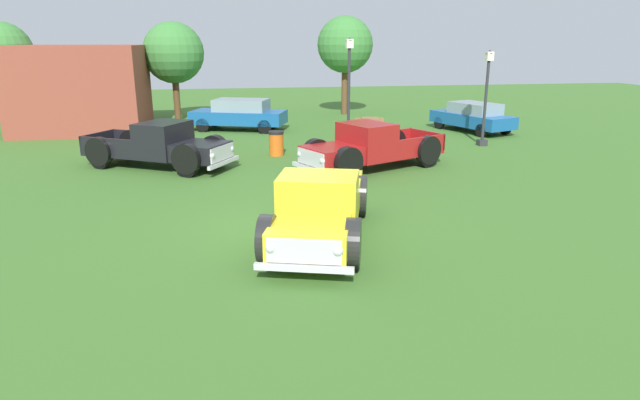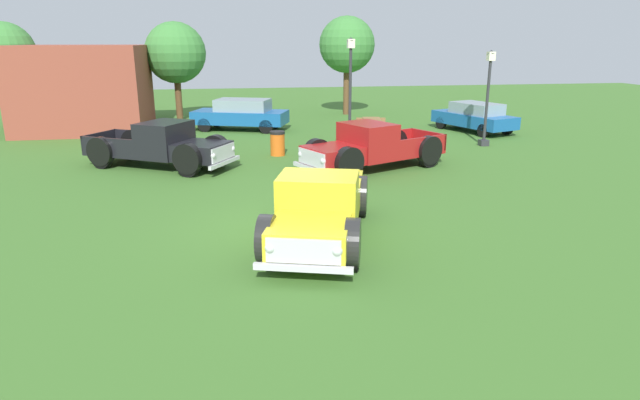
% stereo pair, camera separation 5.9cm
% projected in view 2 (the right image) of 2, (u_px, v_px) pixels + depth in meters
% --- Properties ---
extents(ground_plane, '(80.00, 80.00, 0.00)m').
position_uv_depth(ground_plane, '(292.00, 227.00, 13.11)').
color(ground_plane, '#3D6B28').
extents(pickup_truck_foreground, '(3.20, 5.36, 1.55)m').
position_uv_depth(pickup_truck_foreground, '(318.00, 212.00, 11.82)').
color(pickup_truck_foreground, yellow).
rests_on(pickup_truck_foreground, ground_plane).
extents(pickup_truck_behind_left, '(5.63, 3.94, 1.63)m').
position_uv_depth(pickup_truck_behind_left, '(366.00, 148.00, 18.58)').
color(pickup_truck_behind_left, maroon).
rests_on(pickup_truck_behind_left, ground_plane).
extents(pickup_truck_behind_right, '(5.52, 4.26, 1.62)m').
position_uv_depth(pickup_truck_behind_right, '(167.00, 146.00, 18.96)').
color(pickup_truck_behind_right, black).
rests_on(pickup_truck_behind_right, ground_plane).
extents(sedan_distant_a, '(4.97, 3.33, 1.54)m').
position_uv_depth(sedan_distant_a, '(241.00, 114.00, 27.01)').
color(sedan_distant_a, '#195699').
rests_on(sedan_distant_a, ground_plane).
extents(sedan_distant_b, '(3.07, 4.60, 1.42)m').
position_uv_depth(sedan_distant_b, '(474.00, 117.00, 26.52)').
color(sedan_distant_b, '#195699').
rests_on(sedan_distant_b, ground_plane).
extents(lamp_post_near, '(0.36, 0.36, 3.96)m').
position_uv_depth(lamp_post_near, '(488.00, 97.00, 22.62)').
color(lamp_post_near, '#2D2D33').
rests_on(lamp_post_near, ground_plane).
extents(lamp_post_far, '(0.36, 0.36, 4.45)m').
position_uv_depth(lamp_post_far, '(350.00, 90.00, 22.53)').
color(lamp_post_far, '#2D2D33').
rests_on(lamp_post_far, ground_plane).
extents(picnic_table, '(1.78, 2.04, 0.78)m').
position_uv_depth(picnic_table, '(372.00, 125.00, 25.43)').
color(picnic_table, olive).
rests_on(picnic_table, ground_plane).
extents(trash_can, '(0.59, 0.59, 0.95)m').
position_uv_depth(trash_can, '(278.00, 143.00, 21.12)').
color(trash_can, orange).
rests_on(trash_can, ground_plane).
extents(oak_tree_east, '(3.29, 3.29, 5.33)m').
position_uv_depth(oak_tree_east, '(175.00, 53.00, 29.55)').
color(oak_tree_east, brown).
rests_on(oak_tree_east, ground_plane).
extents(oak_tree_west, '(3.28, 3.28, 5.73)m').
position_uv_depth(oak_tree_west, '(347.00, 45.00, 31.93)').
color(oak_tree_west, brown).
rests_on(oak_tree_west, ground_plane).
extents(oak_tree_center, '(3.02, 3.02, 5.28)m').
position_uv_depth(oak_tree_center, '(5.00, 52.00, 27.90)').
color(oak_tree_center, brown).
rests_on(oak_tree_center, ground_plane).
extents(brick_pavilion, '(5.87, 5.71, 4.11)m').
position_uv_depth(brick_pavilion, '(85.00, 88.00, 26.88)').
color(brick_pavilion, brown).
rests_on(brick_pavilion, ground_plane).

